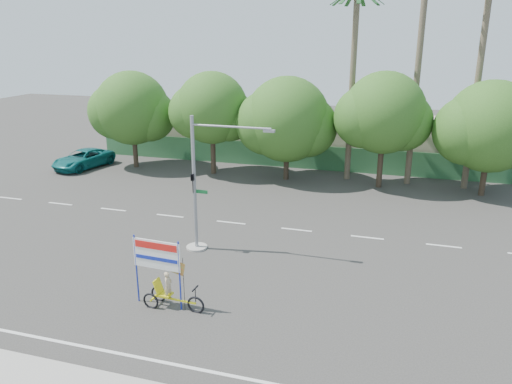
# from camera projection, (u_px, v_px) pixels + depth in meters

# --- Properties ---
(ground) EXTENTS (120.00, 120.00, 0.00)m
(ground) POSITION_uv_depth(u_px,v_px,m) (214.00, 290.00, 21.94)
(ground) COLOR #33302D
(ground) RESTS_ON ground
(fence) EXTENTS (38.00, 0.08, 2.00)m
(fence) POSITION_uv_depth(u_px,v_px,m) (308.00, 157.00, 41.26)
(fence) COLOR #336B3D
(fence) RESTS_ON ground
(building_left) EXTENTS (12.00, 8.00, 4.00)m
(building_left) POSITION_uv_depth(u_px,v_px,m) (214.00, 129.00, 47.78)
(building_left) COLOR beige
(building_left) RESTS_ON ground
(building_right) EXTENTS (14.00, 8.00, 3.60)m
(building_right) POSITION_uv_depth(u_px,v_px,m) (409.00, 143.00, 42.94)
(building_right) COLOR beige
(building_right) RESTS_ON ground
(tree_far_left) EXTENTS (7.14, 6.00, 7.96)m
(tree_far_left) POSITION_uv_depth(u_px,v_px,m) (132.00, 110.00, 40.75)
(tree_far_left) COLOR #473828
(tree_far_left) RESTS_ON ground
(tree_left) EXTENTS (6.66, 5.60, 8.07)m
(tree_left) POSITION_uv_depth(u_px,v_px,m) (211.00, 110.00, 38.75)
(tree_left) COLOR #473828
(tree_left) RESTS_ON ground
(tree_center) EXTENTS (7.62, 6.40, 7.85)m
(tree_center) POSITION_uv_depth(u_px,v_px,m) (286.00, 122.00, 37.29)
(tree_center) COLOR #473828
(tree_center) RESTS_ON ground
(tree_right) EXTENTS (6.90, 5.80, 8.36)m
(tree_right) POSITION_uv_depth(u_px,v_px,m) (383.00, 116.00, 35.15)
(tree_right) COLOR #473828
(tree_right) RESTS_ON ground
(tree_far_right) EXTENTS (7.38, 6.20, 7.94)m
(tree_far_right) POSITION_uv_depth(u_px,v_px,m) (490.00, 129.00, 33.42)
(tree_far_right) COLOR #473828
(tree_far_right) RESTS_ON ground
(palm_tall) EXTENTS (3.73, 3.79, 17.45)m
(palm_tall) POSITION_uv_depth(u_px,v_px,m) (421.00, 38.00, 34.37)
(palm_tall) COLOR #70604C
(palm_tall) RESTS_ON ground
(palm_mid) EXTENTS (3.73, 3.79, 15.45)m
(palm_mid) POSITION_uv_depth(u_px,v_px,m) (481.00, 55.00, 33.60)
(palm_mid) COLOR #70604C
(palm_mid) RESTS_ON ground
(palm_short) EXTENTS (3.73, 3.79, 14.45)m
(palm_short) POSITION_uv_depth(u_px,v_px,m) (353.00, 61.00, 36.08)
(palm_short) COLOR #70604C
(palm_short) RESTS_ON ground
(traffic_signal) EXTENTS (4.72, 1.10, 7.00)m
(traffic_signal) POSITION_uv_depth(u_px,v_px,m) (200.00, 196.00, 25.28)
(traffic_signal) COLOR gray
(traffic_signal) RESTS_ON ground
(trike_billboard) EXTENTS (3.12, 0.75, 3.06)m
(trike_billboard) POSITION_uv_depth(u_px,v_px,m) (165.00, 280.00, 20.30)
(trike_billboard) COLOR black
(trike_billboard) RESTS_ON ground
(pickup_truck) EXTENTS (3.60, 5.86, 1.52)m
(pickup_truck) POSITION_uv_depth(u_px,v_px,m) (83.00, 159.00, 41.69)
(pickup_truck) COLOR #0E6565
(pickup_truck) RESTS_ON ground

